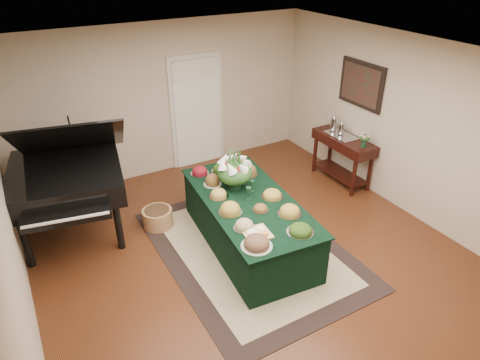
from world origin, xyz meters
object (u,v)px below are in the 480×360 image
grand_piano (66,177)px  mahogany_sideboard (343,148)px  buffet_table (248,222)px  floral_centerpiece (235,169)px

grand_piano → mahogany_sideboard: 4.53m
grand_piano → mahogany_sideboard: bearing=-9.5°
buffet_table → mahogany_sideboard: bearing=18.1°
floral_centerpiece → grand_piano: size_ratio=0.25×
grand_piano → mahogany_sideboard: size_ratio=1.66×
floral_centerpiece → buffet_table: bearing=-90.6°
grand_piano → buffet_table: bearing=-36.6°
buffet_table → mahogany_sideboard: size_ratio=2.05×
buffet_table → floral_centerpiece: floral_centerpiece is taller
buffet_table → floral_centerpiece: 0.77m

